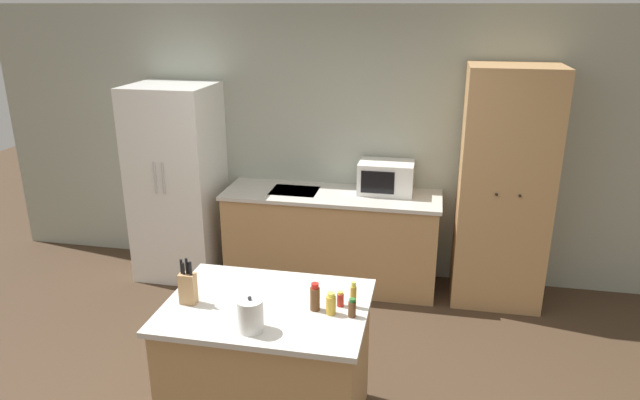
# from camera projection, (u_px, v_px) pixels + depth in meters

# --- Properties ---
(wall_back) EXTENTS (7.20, 0.06, 2.60)m
(wall_back) POSITION_uv_depth(u_px,v_px,m) (341.00, 145.00, 5.52)
(wall_back) COLOR #9EA393
(wall_back) RESTS_ON ground_plane
(refrigerator) EXTENTS (0.77, 0.73, 1.89)m
(refrigerator) POSITION_uv_depth(u_px,v_px,m) (178.00, 182.00, 5.57)
(refrigerator) COLOR white
(refrigerator) RESTS_ON ground_plane
(back_counter) EXTENTS (2.03, 0.66, 0.92)m
(back_counter) POSITION_uv_depth(u_px,v_px,m) (331.00, 238.00, 5.48)
(back_counter) COLOR tan
(back_counter) RESTS_ON ground_plane
(pantry_cabinet) EXTENTS (0.77, 0.64, 2.12)m
(pantry_cabinet) POSITION_uv_depth(u_px,v_px,m) (504.00, 188.00, 5.00)
(pantry_cabinet) COLOR tan
(pantry_cabinet) RESTS_ON ground_plane
(kitchen_island) EXTENTS (1.22, 0.90, 0.89)m
(kitchen_island) POSITION_uv_depth(u_px,v_px,m) (269.00, 366.00, 3.58)
(kitchen_island) COLOR tan
(kitchen_island) RESTS_ON ground_plane
(microwave) EXTENTS (0.50, 0.36, 0.29)m
(microwave) POSITION_uv_depth(u_px,v_px,m) (386.00, 177.00, 5.30)
(microwave) COLOR white
(microwave) RESTS_ON back_counter
(knife_block) EXTENTS (0.10, 0.07, 0.29)m
(knife_block) POSITION_uv_depth(u_px,v_px,m) (188.00, 287.00, 3.41)
(knife_block) COLOR tan
(knife_block) RESTS_ON kitchen_island
(spice_bottle_tall_dark) EXTENTS (0.06, 0.06, 0.14)m
(spice_bottle_tall_dark) POSITION_uv_depth(u_px,v_px,m) (331.00, 304.00, 3.30)
(spice_bottle_tall_dark) COLOR gold
(spice_bottle_tall_dark) RESTS_ON kitchen_island
(spice_bottle_short_red) EXTENTS (0.04, 0.04, 0.10)m
(spice_bottle_short_red) POSITION_uv_depth(u_px,v_px,m) (340.00, 299.00, 3.40)
(spice_bottle_short_red) COLOR #B2281E
(spice_bottle_short_red) RESTS_ON kitchen_island
(spice_bottle_amber_oil) EXTENTS (0.06, 0.06, 0.17)m
(spice_bottle_amber_oil) POSITION_uv_depth(u_px,v_px,m) (315.00, 297.00, 3.34)
(spice_bottle_amber_oil) COLOR #563319
(spice_bottle_amber_oil) RESTS_ON kitchen_island
(spice_bottle_green_herb) EXTENTS (0.04, 0.04, 0.17)m
(spice_bottle_green_herb) POSITION_uv_depth(u_px,v_px,m) (353.00, 295.00, 3.37)
(spice_bottle_green_herb) COLOR gold
(spice_bottle_green_herb) RESTS_ON kitchen_island
(spice_bottle_pale_salt) EXTENTS (0.05, 0.05, 0.12)m
(spice_bottle_pale_salt) POSITION_uv_depth(u_px,v_px,m) (352.00, 308.00, 3.28)
(spice_bottle_pale_salt) COLOR #563319
(spice_bottle_pale_salt) RESTS_ON kitchen_island
(kettle) EXTENTS (0.15, 0.15, 0.21)m
(kettle) POSITION_uv_depth(u_px,v_px,m) (250.00, 315.00, 3.13)
(kettle) COLOR white
(kettle) RESTS_ON kitchen_island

